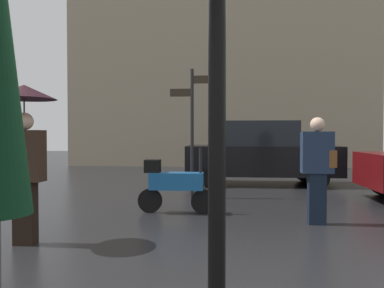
{
  "coord_description": "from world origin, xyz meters",
  "views": [
    {
      "loc": [
        0.28,
        -2.51,
        1.49
      ],
      "look_at": [
        -0.39,
        4.89,
        1.3
      ],
      "focal_mm": 34.74,
      "sensor_mm": 36.0,
      "label": 1
    }
  ],
  "objects_px": {
    "parked_scooter": "(174,184)",
    "pedestrian_with_bag": "(318,164)",
    "parked_car_left": "(259,153)",
    "pedestrian_with_umbrella": "(24,131)",
    "street_signpost": "(192,120)"
  },
  "relations": [
    {
      "from": "parked_scooter",
      "to": "pedestrian_with_bag",
      "type": "bearing_deg",
      "value": -36.8
    },
    {
      "from": "parked_car_left",
      "to": "pedestrian_with_umbrella",
      "type": "bearing_deg",
      "value": -129.03
    },
    {
      "from": "pedestrian_with_umbrella",
      "to": "pedestrian_with_bag",
      "type": "distance_m",
      "value": 4.5
    },
    {
      "from": "parked_car_left",
      "to": "street_signpost",
      "type": "height_order",
      "value": "street_signpost"
    },
    {
      "from": "pedestrian_with_umbrella",
      "to": "parked_car_left",
      "type": "height_order",
      "value": "pedestrian_with_umbrella"
    },
    {
      "from": "pedestrian_with_umbrella",
      "to": "street_signpost",
      "type": "relative_size",
      "value": 0.71
    },
    {
      "from": "pedestrian_with_bag",
      "to": "parked_car_left",
      "type": "bearing_deg",
      "value": 12.39
    },
    {
      "from": "pedestrian_with_bag",
      "to": "street_signpost",
      "type": "xyz_separation_m",
      "value": [
        -2.3,
        2.39,
        0.83
      ]
    },
    {
      "from": "pedestrian_with_bag",
      "to": "parked_scooter",
      "type": "distance_m",
      "value": 2.61
    },
    {
      "from": "pedestrian_with_bag",
      "to": "parked_scooter",
      "type": "height_order",
      "value": "pedestrian_with_bag"
    },
    {
      "from": "street_signpost",
      "to": "parked_scooter",
      "type": "bearing_deg",
      "value": -96.29
    },
    {
      "from": "street_signpost",
      "to": "pedestrian_with_umbrella",
      "type": "bearing_deg",
      "value": -116.1
    },
    {
      "from": "parked_scooter",
      "to": "parked_car_left",
      "type": "bearing_deg",
      "value": 43.03
    },
    {
      "from": "parked_scooter",
      "to": "pedestrian_with_umbrella",
      "type": "bearing_deg",
      "value": -150.68
    },
    {
      "from": "pedestrian_with_bag",
      "to": "street_signpost",
      "type": "relative_size",
      "value": 0.59
    }
  ]
}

